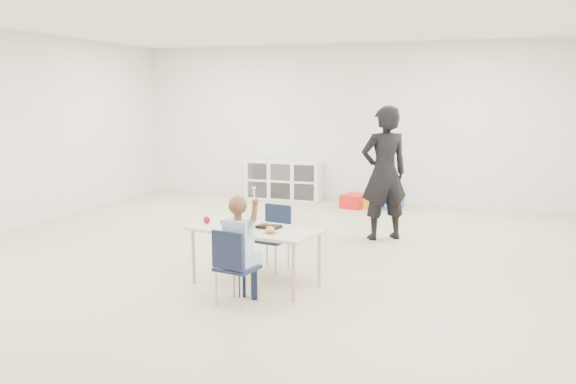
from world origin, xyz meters
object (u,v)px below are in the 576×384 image
(table, at_px, (256,256))
(child, at_px, (237,244))
(chair_near, at_px, (237,266))
(adult, at_px, (384,173))
(cubby_shelf, at_px, (284,180))

(table, height_order, child, child)
(table, distance_m, child, 0.62)
(chair_near, distance_m, adult, 3.13)
(chair_near, relative_size, adult, 0.40)
(child, bearing_deg, chair_near, 0.00)
(chair_near, xyz_separation_m, child, (0.00, 0.00, 0.20))
(table, relative_size, cubby_shelf, 0.99)
(adult, bearing_deg, table, 36.25)
(table, xyz_separation_m, chair_near, (0.05, -0.56, 0.06))
(child, bearing_deg, adult, 85.83)
(child, bearing_deg, cubby_shelf, 116.01)
(table, distance_m, chair_near, 0.56)
(child, bearing_deg, table, 105.48)
(cubby_shelf, xyz_separation_m, adult, (2.30, -2.55, 0.53))
(chair_near, height_order, child, child)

